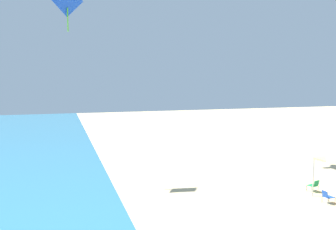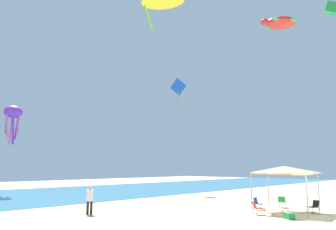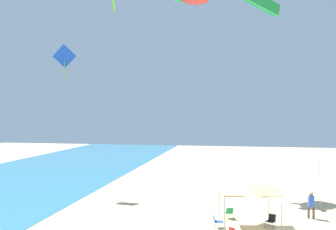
{
  "view_description": "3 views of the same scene",
  "coord_description": "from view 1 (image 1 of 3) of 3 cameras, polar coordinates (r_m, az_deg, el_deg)",
  "views": [
    {
      "loc": [
        -18.44,
        19.97,
        7.88
      ],
      "look_at": [
        1.18,
        14.33,
        5.69
      ],
      "focal_mm": 41.53,
      "sensor_mm": 36.0,
      "label": 1
    },
    {
      "loc": [
        -20.18,
        -6.9,
        2.94
      ],
      "look_at": [
        1.18,
        13.17,
        7.62
      ],
      "focal_mm": 34.64,
      "sensor_mm": 36.0,
      "label": 2
    },
    {
      "loc": [
        -23.29,
        3.07,
        7.46
      ],
      "look_at": [
        1.18,
        7.63,
        7.31
      ],
      "focal_mm": 39.74,
      "sensor_mm": 36.0,
      "label": 3
    }
  ],
  "objects": [
    {
      "name": "folding_chair_left_of_tent",
      "position": [
        28.06,
        20.64,
        -9.57
      ],
      "size": [
        0.74,
        0.67,
        0.82
      ],
      "rotation": [
        0.0,
        0.0,
        1.84
      ],
      "color": "black",
      "rests_on": "ground"
    },
    {
      "name": "folding_chair_near_cooler",
      "position": [
        25.93,
        22.32,
        -10.93
      ],
      "size": [
        0.57,
        0.65,
        0.82
      ],
      "rotation": [
        0.0,
        0.0,
        0.05
      ],
      "color": "black",
      "rests_on": "ground"
    },
    {
      "name": "kite_diamond_blue",
      "position": [
        28.2,
        -14.57,
        15.75
      ],
      "size": [
        0.61,
        2.18,
        3.18
      ],
      "rotation": [
        0.0,
        0.0,
        1.64
      ],
      "color": "blue"
    }
  ]
}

